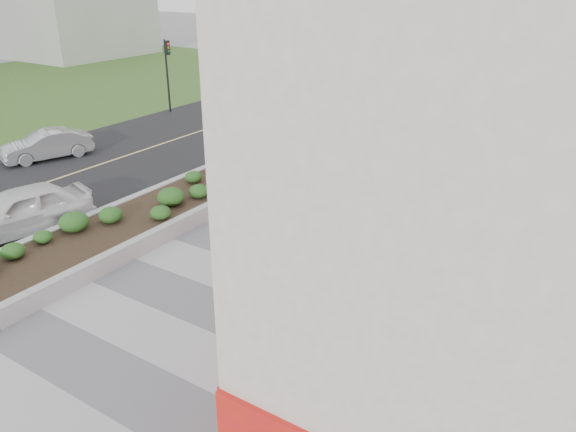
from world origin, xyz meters
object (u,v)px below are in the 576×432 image
object	(u,v)px
traffic_signal_near	(306,79)
traffic_signal_far	(167,65)
planter	(196,191)
skateboarder	(319,236)
car_white	(20,211)
car_silver	(47,145)

from	to	relation	value
traffic_signal_near	traffic_signal_far	xyz separation A→B (m)	(-9.20, -0.50, 0.00)
planter	skateboarder	size ratio (longest dim) A/B	13.61
traffic_signal_far	car_white	bearing A→B (deg)	-62.27
planter	car_white	world-z (taller)	car_white
planter	traffic_signal_near	world-z (taller)	traffic_signal_near
planter	traffic_signal_near	bearing A→B (deg)	99.35
planter	traffic_signal_far	bearing A→B (deg)	137.54
skateboarder	traffic_signal_far	bearing A→B (deg)	125.25
traffic_signal_near	planter	bearing A→B (deg)	-80.65
car_silver	car_white	bearing A→B (deg)	-20.75
traffic_signal_near	car_silver	world-z (taller)	traffic_signal_near
traffic_signal_near	car_silver	xyz separation A→B (m)	(-7.40, -10.26, -2.12)
traffic_signal_near	car_white	xyz separation A→B (m)	(-1.27, -15.58, -1.99)
planter	skateboarder	world-z (taller)	skateboarder
planter	traffic_signal_far	xyz separation A→B (m)	(-10.93, 10.00, 2.34)
skateboarder	car_silver	xyz separation A→B (m)	(-15.08, 1.49, -0.04)
traffic_signal_far	skateboarder	distance (m)	20.39
skateboarder	car_silver	world-z (taller)	skateboarder
skateboarder	traffic_signal_near	bearing A→B (deg)	102.09
traffic_signal_far	car_white	xyz separation A→B (m)	(7.93, -15.08, -1.99)
planter	car_silver	xyz separation A→B (m)	(-9.13, 0.24, 0.22)
traffic_signal_near	car_white	bearing A→B (deg)	-94.67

